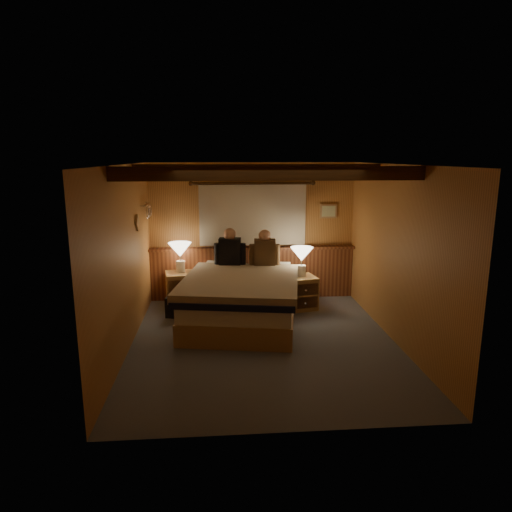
{
  "coord_description": "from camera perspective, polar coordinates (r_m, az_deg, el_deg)",
  "views": [
    {
      "loc": [
        -0.58,
        -5.84,
        2.5
      ],
      "look_at": [
        -0.07,
        0.4,
        1.13
      ],
      "focal_mm": 32.0,
      "sensor_mm": 36.0,
      "label": 1
    }
  ],
  "objects": [
    {
      "name": "wall_back",
      "position": [
        8.06,
        -0.46,
        3.08
      ],
      "size": [
        3.6,
        0.0,
        3.6
      ],
      "primitive_type": "plane",
      "rotation": [
        1.57,
        0.0,
        0.0
      ],
      "color": "#C48946",
      "rests_on": "floor"
    },
    {
      "name": "duffel_bag",
      "position": [
        7.4,
        -8.9,
        -6.16
      ],
      "size": [
        0.61,
        0.45,
        0.39
      ],
      "rotation": [
        0.0,
        0.0,
        -0.25
      ],
      "color": "black",
      "rests_on": "floor"
    },
    {
      "name": "wall_right",
      "position": [
        6.44,
        17.17,
        0.14
      ],
      "size": [
        0.0,
        4.2,
        4.2
      ],
      "primitive_type": "plane",
      "rotation": [
        1.57,
        0.0,
        -1.57
      ],
      "color": "#C48946",
      "rests_on": "floor"
    },
    {
      "name": "person_left",
      "position": [
        7.58,
        -3.28,
        0.8
      ],
      "size": [
        0.52,
        0.25,
        0.64
      ],
      "rotation": [
        0.0,
        0.0,
        -0.12
      ],
      "color": "black",
      "rests_on": "bed"
    },
    {
      "name": "lamp_left",
      "position": [
        7.82,
        -9.48,
        0.56
      ],
      "size": [
        0.39,
        0.39,
        0.51
      ],
      "color": "white",
      "rests_on": "nightstand_left"
    },
    {
      "name": "nightstand_right",
      "position": [
        7.67,
        5.52,
        -4.57
      ],
      "size": [
        0.58,
        0.55,
        0.55
      ],
      "rotation": [
        0.0,
        0.0,
        0.21
      ],
      "color": "#B47C4D",
      "rests_on": "floor"
    },
    {
      "name": "ceiling_beams",
      "position": [
        6.02,
        0.92,
        10.54
      ],
      "size": [
        3.6,
        1.65,
        0.16
      ],
      "color": "#4B2B12",
      "rests_on": "ceiling"
    },
    {
      "name": "wall_front",
      "position": [
        4.0,
        4.01,
        -6.67
      ],
      "size": [
        3.6,
        0.0,
        3.6
      ],
      "primitive_type": "plane",
      "rotation": [
        -1.57,
        0.0,
        0.0
      ],
      "color": "#C48946",
      "rests_on": "floor"
    },
    {
      "name": "person_right",
      "position": [
        7.54,
        1.1,
        0.69
      ],
      "size": [
        0.51,
        0.23,
        0.62
      ],
      "rotation": [
        0.0,
        0.0,
        -0.09
      ],
      "color": "#4F371F",
      "rests_on": "bed"
    },
    {
      "name": "coat_rail",
      "position": [
        7.55,
        -13.36,
        5.69
      ],
      "size": [
        0.05,
        0.55,
        0.24
      ],
      "color": "silver",
      "rests_on": "wall_left"
    },
    {
      "name": "lamp_right",
      "position": [
        7.55,
        5.73,
        0.01
      ],
      "size": [
        0.37,
        0.37,
        0.49
      ],
      "color": "white",
      "rests_on": "nightstand_right"
    },
    {
      "name": "nightstand_left",
      "position": [
        7.93,
        -9.27,
        -4.05
      ],
      "size": [
        0.58,
        0.54,
        0.57
      ],
      "rotation": [
        0.0,
        0.0,
        0.16
      ],
      "color": "#B47C4D",
      "rests_on": "floor"
    },
    {
      "name": "framed_print",
      "position": [
        8.2,
        9.04,
        5.56
      ],
      "size": [
        0.3,
        0.04,
        0.25
      ],
      "color": "#A77F53",
      "rests_on": "wall_back"
    },
    {
      "name": "wainscot",
      "position": [
        8.15,
        -0.41,
        -1.96
      ],
      "size": [
        3.6,
        0.23,
        0.94
      ],
      "color": "brown",
      "rests_on": "wall_back"
    },
    {
      "name": "wall_left",
      "position": [
        6.1,
        -16.05,
        -0.44
      ],
      "size": [
        0.0,
        4.2,
        4.2
      ],
      "primitive_type": "plane",
      "rotation": [
        1.57,
        0.0,
        1.57
      ],
      "color": "#C48946",
      "rests_on": "floor"
    },
    {
      "name": "bed",
      "position": [
        6.96,
        -1.8,
        -5.37
      ],
      "size": [
        1.98,
        2.41,
        0.74
      ],
      "rotation": [
        0.0,
        0.0,
        -0.17
      ],
      "color": "#B47C4D",
      "rests_on": "floor"
    },
    {
      "name": "floor",
      "position": [
        6.38,
        0.98,
        -10.73
      ],
      "size": [
        4.2,
        4.2,
        0.0
      ],
      "primitive_type": "plane",
      "color": "#4B4F59",
      "rests_on": "ground"
    },
    {
      "name": "curtain_window",
      "position": [
        7.95,
        -0.42,
        5.29
      ],
      "size": [
        2.18,
        0.09,
        1.11
      ],
      "color": "#4B2B12",
      "rests_on": "wall_back"
    },
    {
      "name": "ceiling",
      "position": [
        5.87,
        1.06,
        11.37
      ],
      "size": [
        4.2,
        4.2,
        0.0
      ],
      "primitive_type": "plane",
      "rotation": [
        3.14,
        0.0,
        0.0
      ],
      "color": "tan",
      "rests_on": "wall_back"
    }
  ]
}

